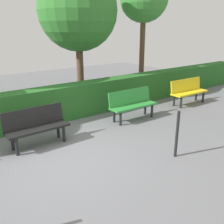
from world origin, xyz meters
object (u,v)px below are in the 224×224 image
Objects in this scene: bench_green at (132,103)px; tree_mid at (78,11)px; bench_black at (37,125)px; bench_yellow at (188,90)px.

bench_green is 0.33× the size of tree_mid.
bench_yellow is at bearing 179.15° from bench_black.
bench_black is at bearing 2.04° from bench_yellow.
bench_yellow is 1.07× the size of bench_black.
bench_black is (5.44, -0.03, -0.00)m from bench_yellow.
bench_yellow and bench_green have the same top height.
bench_green is 3.97m from tree_mid.
tree_mid is at bearing -47.20° from bench_yellow.
bench_yellow is 5.44m from bench_black.
tree_mid is (2.55, -2.99, 2.62)m from bench_yellow.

